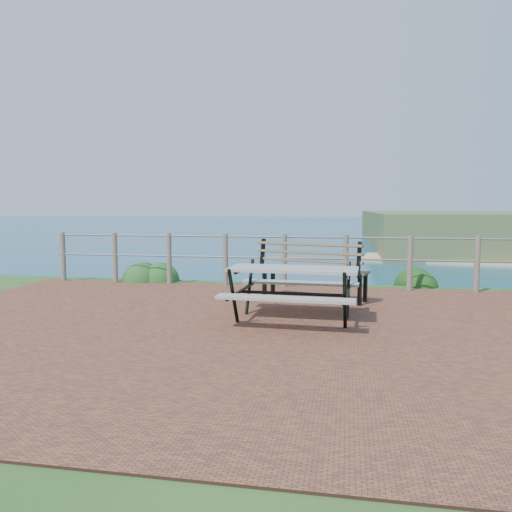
# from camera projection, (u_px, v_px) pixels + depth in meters

# --- Properties ---
(ground) EXTENTS (10.00, 7.00, 0.12)m
(ground) POSITION_uv_depth(u_px,v_px,m) (251.00, 329.00, 6.24)
(ground) COLOR brown
(ground) RESTS_ON ground
(ocean) EXTENTS (1200.00, 1200.00, 0.00)m
(ocean) POSITION_uv_depth(u_px,v_px,m) (344.00, 212.00, 202.08)
(ocean) COLOR #156D83
(ocean) RESTS_ON ground
(safety_railing) EXTENTS (9.40, 0.10, 1.00)m
(safety_railing) POSITION_uv_depth(u_px,v_px,m) (284.00, 258.00, 9.47)
(safety_railing) COLOR #6B5B4C
(safety_railing) RESTS_ON ground
(picnic_table) EXTENTS (1.71, 1.46, 0.71)m
(picnic_table) POSITION_uv_depth(u_px,v_px,m) (293.00, 288.00, 6.60)
(picnic_table) COLOR #A39D92
(picnic_table) RESTS_ON ground
(park_bench) EXTENTS (1.81, 0.93, 0.99)m
(park_bench) POSITION_uv_depth(u_px,v_px,m) (314.00, 261.00, 8.13)
(park_bench) COLOR brown
(park_bench) RESTS_ON ground
(shrub_lip_west) EXTENTS (0.80, 0.80, 0.55)m
(shrub_lip_west) POSITION_uv_depth(u_px,v_px,m) (150.00, 281.00, 10.42)
(shrub_lip_west) COLOR #205723
(shrub_lip_west) RESTS_ON ground
(shrub_lip_east) EXTENTS (0.76, 0.76, 0.50)m
(shrub_lip_east) POSITION_uv_depth(u_px,v_px,m) (418.00, 284.00, 9.92)
(shrub_lip_east) COLOR #133E14
(shrub_lip_east) RESTS_ON ground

